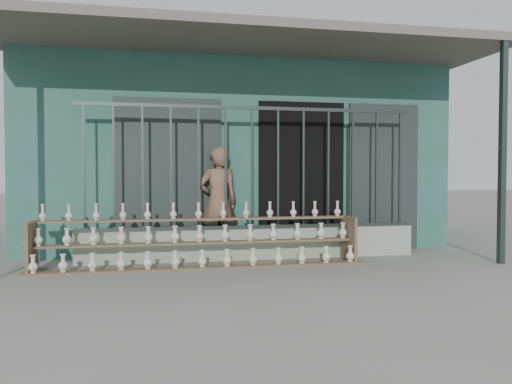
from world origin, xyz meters
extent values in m
plane|color=slate|center=(0.00, 0.00, 0.00)|extent=(60.00, 60.00, 0.00)
cube|color=#2A5A4F|center=(0.00, 4.30, 1.60)|extent=(7.00, 5.00, 3.20)
cube|color=black|center=(0.90, 1.82, 1.20)|extent=(1.40, 0.12, 2.40)
cube|color=black|center=(-1.20, 1.78, 1.20)|extent=(1.60, 0.08, 2.40)
cube|color=black|center=(2.30, 1.78, 1.20)|extent=(1.20, 0.08, 2.40)
cube|color=#59544C|center=(0.00, 1.20, 3.15)|extent=(7.40, 2.00, 0.12)
cube|color=#283330|center=(3.35, 0.25, 1.55)|extent=(0.08, 0.08, 3.10)
cube|color=#91A18A|center=(0.00, 1.30, 0.23)|extent=(5.00, 0.20, 0.45)
cube|color=#283330|center=(-2.35, 1.30, 1.35)|extent=(0.03, 0.03, 1.80)
cube|color=#283330|center=(-1.96, 1.30, 1.35)|extent=(0.03, 0.03, 1.80)
cube|color=#283330|center=(-1.57, 1.30, 1.35)|extent=(0.03, 0.03, 1.80)
cube|color=#283330|center=(-1.18, 1.30, 1.35)|extent=(0.03, 0.03, 1.80)
cube|color=#283330|center=(-0.78, 1.30, 1.35)|extent=(0.03, 0.03, 1.80)
cube|color=#283330|center=(-0.39, 1.30, 1.35)|extent=(0.03, 0.03, 1.80)
cube|color=#283330|center=(0.00, 1.30, 1.35)|extent=(0.03, 0.03, 1.80)
cube|color=#283330|center=(0.39, 1.30, 1.35)|extent=(0.03, 0.03, 1.80)
cube|color=#283330|center=(0.78, 1.30, 1.35)|extent=(0.03, 0.03, 1.80)
cube|color=#283330|center=(1.17, 1.30, 1.35)|extent=(0.03, 0.03, 1.80)
cube|color=#283330|center=(1.57, 1.30, 1.35)|extent=(0.03, 0.03, 1.80)
cube|color=#283330|center=(1.96, 1.30, 1.35)|extent=(0.03, 0.03, 1.80)
cube|color=#283330|center=(2.35, 1.30, 1.35)|extent=(0.03, 0.03, 1.80)
cube|color=#283330|center=(0.00, 1.30, 2.22)|extent=(5.00, 0.04, 0.05)
cube|color=#283330|center=(0.00, 1.30, 0.47)|extent=(5.00, 0.04, 0.05)
cube|color=brown|center=(-0.80, 0.65, 0.01)|extent=(4.50, 0.18, 0.03)
cube|color=brown|center=(-0.80, 0.90, 0.32)|extent=(4.50, 0.18, 0.03)
cube|color=brown|center=(-0.80, 1.15, 0.61)|extent=(4.50, 0.18, 0.03)
cube|color=brown|center=(-2.95, 0.90, 0.32)|extent=(0.04, 0.55, 0.64)
cube|color=brown|center=(1.35, 0.90, 0.32)|extent=(0.04, 0.55, 0.64)
imported|color=brown|center=(-0.46, 1.60, 0.83)|extent=(0.66, 0.48, 1.67)
camera|label=1|loc=(-1.38, -5.89, 1.25)|focal=35.00mm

